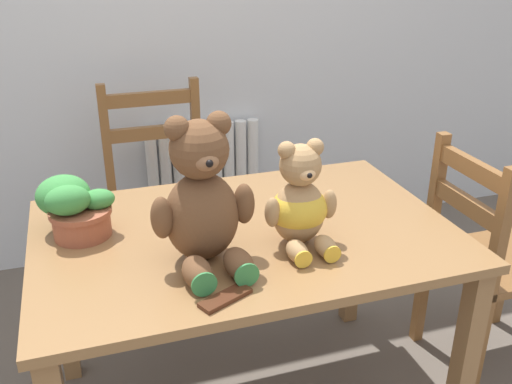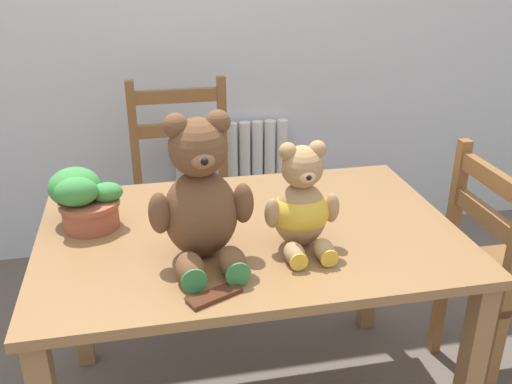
{
  "view_description": "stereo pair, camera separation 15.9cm",
  "coord_description": "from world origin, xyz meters",
  "views": [
    {
      "loc": [
        -0.45,
        -1.07,
        1.56
      ],
      "look_at": [
        -0.0,
        0.31,
        0.91
      ],
      "focal_mm": 40.0,
      "sensor_mm": 36.0,
      "label": 1
    },
    {
      "loc": [
        -0.3,
        -1.11,
        1.56
      ],
      "look_at": [
        -0.0,
        0.31,
        0.91
      ],
      "focal_mm": 40.0,
      "sensor_mm": 36.0,
      "label": 2
    }
  ],
  "objects": [
    {
      "name": "chocolate_bar",
      "position": [
        -0.16,
        0.08,
        0.74
      ],
      "size": [
        0.15,
        0.1,
        0.01
      ],
      "primitive_type": "cube",
      "rotation": [
        0.0,
        0.0,
        0.44
      ],
      "color": "#472314",
      "rests_on": "dining_table"
    },
    {
      "name": "wooden_chair_side",
      "position": [
        0.95,
        0.41,
        0.46
      ],
      "size": [
        0.44,
        0.4,
        0.92
      ],
      "rotation": [
        0.0,
        0.0,
        -1.57
      ],
      "color": "brown",
      "rests_on": "ground_plane"
    },
    {
      "name": "teddy_bear_right",
      "position": [
        0.13,
        0.3,
        0.86
      ],
      "size": [
        0.22,
        0.22,
        0.32
      ],
      "rotation": [
        0.0,
        0.0,
        3.14
      ],
      "color": "tan",
      "rests_on": "dining_table"
    },
    {
      "name": "dining_table",
      "position": [
        0.0,
        0.43,
        0.63
      ],
      "size": [
        1.28,
        0.86,
        0.73
      ],
      "color": "olive",
      "rests_on": "ground_plane"
    },
    {
      "name": "wooden_chair_behind",
      "position": [
        -0.14,
        1.3,
        0.47
      ],
      "size": [
        0.45,
        0.44,
        0.98
      ],
      "rotation": [
        0.0,
        0.0,
        3.14
      ],
      "color": "brown",
      "rests_on": "ground_plane"
    },
    {
      "name": "radiator",
      "position": [
        0.15,
        1.66,
        0.31
      ],
      "size": [
        0.61,
        0.1,
        0.69
      ],
      "color": "white",
      "rests_on": "ground_plane"
    },
    {
      "name": "teddy_bear_left",
      "position": [
        -0.16,
        0.29,
        0.91
      ],
      "size": [
        0.29,
        0.3,
        0.42
      ],
      "rotation": [
        0.0,
        0.0,
        3.21
      ],
      "color": "brown",
      "rests_on": "dining_table"
    },
    {
      "name": "potted_plant",
      "position": [
        -0.5,
        0.56,
        0.82
      ],
      "size": [
        0.23,
        0.22,
        0.18
      ],
      "color": "#9E5138",
      "rests_on": "dining_table"
    }
  ]
}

